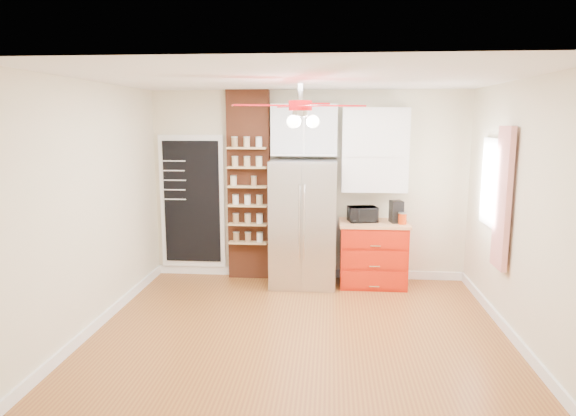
# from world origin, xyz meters

# --- Properties ---
(floor) EXTENTS (4.50, 4.50, 0.00)m
(floor) POSITION_xyz_m (0.00, 0.00, 0.00)
(floor) COLOR #8F5B24
(floor) RESTS_ON ground
(ceiling) EXTENTS (4.50, 4.50, 0.00)m
(ceiling) POSITION_xyz_m (0.00, 0.00, 2.70)
(ceiling) COLOR white
(ceiling) RESTS_ON wall_back
(wall_back) EXTENTS (4.50, 0.02, 2.70)m
(wall_back) POSITION_xyz_m (0.00, 2.00, 1.35)
(wall_back) COLOR beige
(wall_back) RESTS_ON floor
(wall_front) EXTENTS (4.50, 0.02, 2.70)m
(wall_front) POSITION_xyz_m (0.00, -2.00, 1.35)
(wall_front) COLOR beige
(wall_front) RESTS_ON floor
(wall_left) EXTENTS (0.02, 4.00, 2.70)m
(wall_left) POSITION_xyz_m (-2.25, 0.00, 1.35)
(wall_left) COLOR beige
(wall_left) RESTS_ON floor
(wall_right) EXTENTS (0.02, 4.00, 2.70)m
(wall_right) POSITION_xyz_m (2.25, 0.00, 1.35)
(wall_right) COLOR beige
(wall_right) RESTS_ON floor
(chalkboard) EXTENTS (0.95, 0.05, 1.95)m
(chalkboard) POSITION_xyz_m (-1.70, 1.96, 1.10)
(chalkboard) COLOR white
(chalkboard) RESTS_ON wall_back
(brick_pillar) EXTENTS (0.60, 0.16, 2.70)m
(brick_pillar) POSITION_xyz_m (-0.85, 1.92, 1.35)
(brick_pillar) COLOR brown
(brick_pillar) RESTS_ON floor
(fridge) EXTENTS (0.90, 0.70, 1.75)m
(fridge) POSITION_xyz_m (-0.05, 1.63, 0.88)
(fridge) COLOR #B9B9BE
(fridge) RESTS_ON floor
(upper_glass_cabinet) EXTENTS (0.90, 0.35, 0.70)m
(upper_glass_cabinet) POSITION_xyz_m (-0.05, 1.82, 2.15)
(upper_glass_cabinet) COLOR white
(upper_glass_cabinet) RESTS_ON wall_back
(red_cabinet) EXTENTS (0.94, 0.64, 0.90)m
(red_cabinet) POSITION_xyz_m (0.92, 1.68, 0.45)
(red_cabinet) COLOR red
(red_cabinet) RESTS_ON floor
(upper_shelf_unit) EXTENTS (0.90, 0.30, 1.15)m
(upper_shelf_unit) POSITION_xyz_m (0.92, 1.85, 1.88)
(upper_shelf_unit) COLOR white
(upper_shelf_unit) RESTS_ON wall_back
(window) EXTENTS (0.04, 0.75, 1.05)m
(window) POSITION_xyz_m (2.23, 0.90, 1.55)
(window) COLOR white
(window) RESTS_ON wall_right
(curtain) EXTENTS (0.06, 0.40, 1.55)m
(curtain) POSITION_xyz_m (2.18, 0.35, 1.45)
(curtain) COLOR red
(curtain) RESTS_ON wall_right
(ceiling_fan) EXTENTS (1.40, 1.40, 0.44)m
(ceiling_fan) POSITION_xyz_m (0.00, 0.00, 2.42)
(ceiling_fan) COLOR silver
(ceiling_fan) RESTS_ON ceiling
(toaster_oven) EXTENTS (0.43, 0.33, 0.21)m
(toaster_oven) POSITION_xyz_m (0.76, 1.68, 1.01)
(toaster_oven) COLOR black
(toaster_oven) RESTS_ON red_cabinet
(coffee_maker) EXTENTS (0.19, 0.22, 0.30)m
(coffee_maker) POSITION_xyz_m (1.22, 1.68, 1.05)
(coffee_maker) COLOR black
(coffee_maker) RESTS_ON red_cabinet
(canister_left) EXTENTS (0.13, 0.13, 0.14)m
(canister_left) POSITION_xyz_m (1.29, 1.56, 0.97)
(canister_left) COLOR #B7320A
(canister_left) RESTS_ON red_cabinet
(canister_right) EXTENTS (0.10, 0.10, 0.13)m
(canister_right) POSITION_xyz_m (1.25, 1.73, 0.97)
(canister_right) COLOR red
(canister_right) RESTS_ON red_cabinet
(pantry_jar_oats) EXTENTS (0.10, 0.10, 0.13)m
(pantry_jar_oats) POSITION_xyz_m (-1.04, 1.77, 1.44)
(pantry_jar_oats) COLOR beige
(pantry_jar_oats) RESTS_ON brick_pillar
(pantry_jar_beans) EXTENTS (0.11, 0.11, 0.12)m
(pantry_jar_beans) POSITION_xyz_m (-0.76, 1.79, 1.43)
(pantry_jar_beans) COLOR #9B754F
(pantry_jar_beans) RESTS_ON brick_pillar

